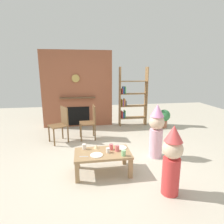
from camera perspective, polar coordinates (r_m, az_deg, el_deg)
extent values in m
plane|color=#BCB29E|center=(3.96, -1.27, -14.66)|extent=(12.00, 12.00, 0.00)
cube|color=#935138|center=(6.11, -10.44, 6.78)|extent=(2.20, 0.18, 2.40)
cube|color=black|center=(6.16, -10.14, -1.20)|extent=(0.70, 0.02, 0.60)
cube|color=brown|center=(6.01, -10.37, 4.27)|extent=(1.10, 0.10, 0.04)
cylinder|color=tan|center=(5.97, -10.98, 9.98)|extent=(0.24, 0.04, 0.24)
cube|color=olive|center=(6.06, 2.37, 4.55)|extent=(0.02, 0.28, 1.90)
cube|color=olive|center=(6.30, 10.27, 4.66)|extent=(0.02, 0.28, 1.90)
cube|color=olive|center=(6.31, 6.24, -1.69)|extent=(0.86, 0.28, 0.02)
cube|color=olive|center=(6.22, 6.33, 1.88)|extent=(0.86, 0.28, 0.02)
cube|color=olive|center=(6.15, 6.42, 5.54)|extent=(0.86, 0.28, 0.02)
cube|color=olive|center=(6.11, 6.52, 9.26)|extent=(0.86, 0.28, 0.02)
cube|color=#B23333|center=(6.19, 2.96, -0.74)|extent=(0.04, 0.20, 0.22)
cube|color=#3359A5|center=(6.21, 3.43, -0.94)|extent=(0.04, 0.20, 0.17)
cube|color=#3F8C4C|center=(6.21, 3.84, -0.62)|extent=(0.03, 0.20, 0.24)
cube|color=gold|center=(6.11, 2.91, 2.89)|extent=(0.02, 0.20, 0.22)
cube|color=#8C4C99|center=(6.12, 3.27, 2.75)|extent=(0.03, 0.20, 0.19)
cube|color=#D87F3F|center=(6.12, 3.74, 2.95)|extent=(0.03, 0.20, 0.23)
cube|color=#4C4C51|center=(6.14, 4.15, 2.67)|extent=(0.03, 0.20, 0.17)
cube|color=#B23333|center=(6.05, 2.98, 6.35)|extent=(0.03, 0.20, 0.16)
cube|color=#3359A5|center=(6.06, 3.42, 6.64)|extent=(0.04, 0.20, 0.22)
cube|color=#3F8C4C|center=(6.07, 3.91, 6.66)|extent=(0.04, 0.20, 0.23)
cube|color=#9E7A51|center=(3.42, -2.83, -12.43)|extent=(0.99, 0.57, 0.04)
cube|color=#9E7A51|center=(3.29, -10.51, -17.62)|extent=(0.07, 0.07, 0.35)
cube|color=#9E7A51|center=(3.38, 5.61, -16.58)|extent=(0.07, 0.07, 0.35)
cube|color=#9E7A51|center=(3.71, -10.36, -13.89)|extent=(0.07, 0.07, 0.35)
cube|color=#9E7A51|center=(3.79, 3.76, -13.11)|extent=(0.07, 0.07, 0.35)
cylinder|color=#E5666B|center=(3.49, -0.29, -10.54)|extent=(0.07, 0.07, 0.11)
cylinder|color=silver|center=(3.55, -8.45, -10.34)|extent=(0.07, 0.07, 0.10)
cylinder|color=silver|center=(3.38, -1.25, -11.55)|extent=(0.07, 0.07, 0.09)
cylinder|color=#8CD18C|center=(3.27, 3.52, -12.30)|extent=(0.07, 0.07, 0.10)
cylinder|color=#E5666B|center=(3.44, 1.62, -10.93)|extent=(0.08, 0.08, 0.11)
cylinder|color=white|center=(3.31, -4.72, -12.88)|extent=(0.22, 0.22, 0.01)
cylinder|color=white|center=(3.59, 2.76, -10.71)|extent=(0.21, 0.21, 0.01)
cone|color=#EAC68C|center=(3.56, -4.78, -10.42)|extent=(0.10, 0.10, 0.07)
cube|color=silver|center=(3.29, -8.51, -13.21)|extent=(0.15, 0.04, 0.01)
cylinder|color=#D13838|center=(3.07, 17.35, -18.03)|extent=(0.26, 0.26, 0.57)
sphere|color=beige|center=(2.88, 17.94, -10.57)|extent=(0.30, 0.30, 0.30)
cone|color=#EA4C4C|center=(2.79, 18.27, -6.21)|extent=(0.27, 0.27, 0.24)
cylinder|color=#EAB2C6|center=(4.13, 13.09, -9.18)|extent=(0.27, 0.27, 0.61)
sphere|color=beige|center=(3.98, 13.43, -2.99)|extent=(0.32, 0.32, 0.32)
cone|color=pink|center=(3.92, 13.61, 0.47)|extent=(0.28, 0.28, 0.25)
cube|color=brown|center=(4.94, -16.07, -4.01)|extent=(0.54, 0.54, 0.02)
cube|color=brown|center=(4.94, -14.24, -1.05)|extent=(0.21, 0.37, 0.45)
cylinder|color=brown|center=(5.11, -18.54, -6.24)|extent=(0.04, 0.04, 0.43)
cylinder|color=brown|center=(4.79, -17.15, -7.45)|extent=(0.04, 0.04, 0.43)
cylinder|color=brown|center=(5.22, -14.78, -5.57)|extent=(0.04, 0.04, 0.43)
cylinder|color=brown|center=(4.91, -13.18, -6.70)|extent=(0.04, 0.04, 0.43)
cube|color=brown|center=(5.02, -7.51, -3.30)|extent=(0.42, 0.42, 0.02)
cube|color=brown|center=(4.98, -5.47, -0.59)|extent=(0.05, 0.40, 0.45)
cylinder|color=brown|center=(5.25, -9.58, -5.22)|extent=(0.04, 0.04, 0.43)
cylinder|color=brown|center=(4.91, -9.35, -6.51)|extent=(0.04, 0.04, 0.43)
cylinder|color=brown|center=(5.28, -5.67, -5.01)|extent=(0.04, 0.04, 0.43)
cylinder|color=brown|center=(4.94, -5.15, -6.27)|extent=(0.04, 0.04, 0.43)
cylinder|color=#9E5B42|center=(6.24, 15.40, -3.48)|extent=(0.21, 0.21, 0.24)
sphere|color=#347B44|center=(6.17, 15.56, -1.02)|extent=(0.37, 0.37, 0.37)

